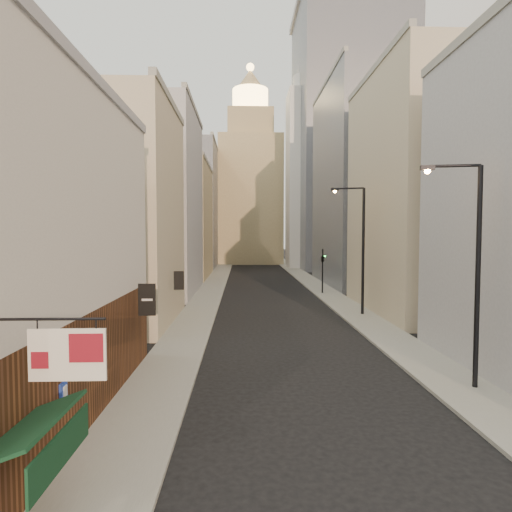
{
  "coord_description": "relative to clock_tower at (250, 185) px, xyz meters",
  "views": [
    {
      "loc": [
        -2.87,
        -5.87,
        6.66
      ],
      "look_at": [
        -2.06,
        18.97,
        5.36
      ],
      "focal_mm": 30.0,
      "sensor_mm": 36.0,
      "label": 1
    }
  ],
  "objects": [
    {
      "name": "sidewalk_left",
      "position": [
        -5.5,
        -37.0,
        -17.56
      ],
      "size": [
        3.0,
        140.0,
        0.15
      ],
      "primitive_type": "cube",
      "color": "gray",
      "rests_on": "ground"
    },
    {
      "name": "sidewalk_right",
      "position": [
        7.5,
        -37.0,
        -17.56
      ],
      "size": [
        3.0,
        140.0,
        0.15
      ],
      "primitive_type": "cube",
      "color": "gray",
      "rests_on": "ground"
    },
    {
      "name": "near_building_left",
      "position": [
        -9.99,
        -83.0,
        -11.61
      ],
      "size": [
        8.3,
        23.04,
        12.3
      ],
      "color": "brown",
      "rests_on": "ground"
    },
    {
      "name": "left_bldg_beige",
      "position": [
        -11.0,
        -66.0,
        -9.63
      ],
      "size": [
        8.0,
        12.0,
        16.0
      ],
      "primitive_type": "cube",
      "color": "#C2B18F",
      "rests_on": "ground"
    },
    {
      "name": "left_bldg_grey",
      "position": [
        -11.0,
        -50.0,
        -7.63
      ],
      "size": [
        8.0,
        16.0,
        20.0
      ],
      "primitive_type": "cube",
      "color": "#949398",
      "rests_on": "ground"
    },
    {
      "name": "left_bldg_tan",
      "position": [
        -11.0,
        -32.0,
        -9.13
      ],
      "size": [
        8.0,
        18.0,
        17.0
      ],
      "primitive_type": "cube",
      "color": "#9E895C",
      "rests_on": "ground"
    },
    {
      "name": "left_bldg_wingrid",
      "position": [
        -11.0,
        -12.0,
        -5.63
      ],
      "size": [
        8.0,
        20.0,
        24.0
      ],
      "primitive_type": "cube",
      "color": "gray",
      "rests_on": "ground"
    },
    {
      "name": "right_bldg_beige",
      "position": [
        13.0,
        -62.0,
        -7.63
      ],
      "size": [
        8.0,
        16.0,
        20.0
      ],
      "primitive_type": "cube",
      "color": "#C2B18F",
      "rests_on": "ground"
    },
    {
      "name": "right_bldg_wingrid",
      "position": [
        13.0,
        -42.0,
        -4.63
      ],
      "size": [
        8.0,
        20.0,
        26.0
      ],
      "primitive_type": "cube",
      "color": "gray",
      "rests_on": "ground"
    },
    {
      "name": "highrise",
      "position": [
        19.0,
        -14.0,
        8.02
      ],
      "size": [
        21.0,
        23.0,
        51.2
      ],
      "color": "gray",
      "rests_on": "ground"
    },
    {
      "name": "clock_tower",
      "position": [
        0.0,
        0.0,
        0.0
      ],
      "size": [
        14.0,
        14.0,
        44.9
      ],
      "color": "#9E895C",
      "rests_on": "ground"
    },
    {
      "name": "white_tower",
      "position": [
        11.0,
        -14.0,
        0.97
      ],
      "size": [
        8.0,
        8.0,
        41.5
      ],
      "color": "silver",
      "rests_on": "ground"
    },
    {
      "name": "streetlamp_near",
      "position": [
        7.79,
        -80.26,
        -12.17
      ],
      "size": [
        2.49,
        0.65,
        9.56
      ],
      "rotation": [
        0.0,
        0.0,
        -0.18
      ],
      "color": "black",
      "rests_on": "ground"
    },
    {
      "name": "streetlamp_mid",
      "position": [
        7.64,
        -63.65,
        -11.7
      ],
      "size": [
        2.68,
        0.85,
        10.39
      ],
      "rotation": [
        0.0,
        0.0,
        -0.24
      ],
      "color": "black",
      "rests_on": "ground"
    },
    {
      "name": "traffic_light_right",
      "position": [
        6.96,
        -51.31,
        -13.8
      ],
      "size": [
        0.67,
        0.67,
        5.0
      ],
      "rotation": [
        0.0,
        0.0,
        2.97
      ],
      "color": "black",
      "rests_on": "ground"
    }
  ]
}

